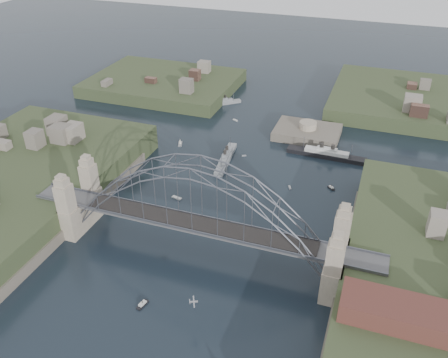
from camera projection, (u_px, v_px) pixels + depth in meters
ground at (198, 252)px, 112.64m from camera, size 500.00×500.00×0.00m
bridge at (197, 210)px, 106.21m from camera, size 84.00×13.80×24.60m
shore_west at (2, 200)px, 128.11m from camera, size 50.50×90.00×12.00m
headland_nw at (164, 88)px, 204.50m from camera, size 60.00×45.00×9.00m
headland_ne at (423, 106)px, 186.19m from camera, size 70.00×55.00×9.50m
fort_island at (307, 137)px, 165.57m from camera, size 22.00×16.00×9.40m
wharf_shed at (398, 312)px, 83.51m from camera, size 20.00×8.00×4.00m
naval_cruiser_near at (226, 158)px, 149.94m from camera, size 4.92×20.45×6.08m
naval_cruiser_far at (223, 103)px, 189.40m from camera, size 12.69×11.09×5.01m
ocean_liner at (326, 154)px, 152.06m from camera, size 25.39×4.20×6.21m
aeroplane at (193, 302)px, 91.07m from camera, size 1.79×2.93×0.46m
small_boat_a at (177, 198)px, 132.16m from camera, size 3.00×1.51×0.45m
small_boat_b at (290, 188)px, 136.72m from camera, size 1.25×1.81×0.45m
small_boat_c at (143, 304)px, 98.14m from camera, size 1.61×3.14×1.43m
small_boat_d at (331, 188)px, 136.33m from camera, size 2.40×2.32×1.43m
small_boat_e at (180, 143)px, 159.73m from camera, size 2.32×3.72×2.38m
small_boat_f at (244, 156)px, 152.99m from camera, size 1.44×0.96×0.45m
small_boat_h at (235, 120)px, 176.51m from camera, size 2.06×1.49×0.45m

